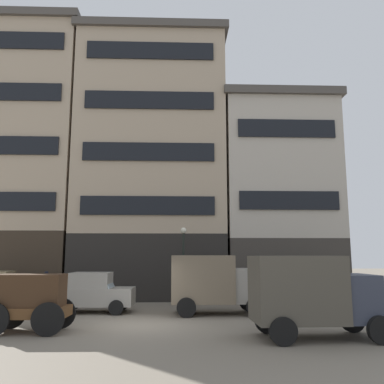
{
  "coord_description": "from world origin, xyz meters",
  "views": [
    {
      "loc": [
        1.5,
        -15.98,
        2.67
      ],
      "look_at": [
        2.14,
        2.06,
        5.49
      ],
      "focal_mm": 37.38,
      "sensor_mm": 36.0,
      "label": 1
    }
  ],
  "objects_px": {
    "cargo_wagon": "(28,299)",
    "pedestrian_officer": "(46,287)",
    "delivery_truck_far": "(215,282)",
    "sedan_parked_curb": "(314,289)",
    "delivery_truck_near": "(314,293)",
    "fire_hydrant_curbside": "(71,298)",
    "sedan_light": "(93,292)",
    "streetlamp_curbside": "(183,254)"
  },
  "relations": [
    {
      "from": "delivery_truck_near",
      "to": "pedestrian_officer",
      "type": "xyz_separation_m",
      "value": [
        -11.26,
        8.25,
        -0.44
      ]
    },
    {
      "from": "delivery_truck_near",
      "to": "pedestrian_officer",
      "type": "bearing_deg",
      "value": 143.76
    },
    {
      "from": "sedan_light",
      "to": "fire_hydrant_curbside",
      "type": "height_order",
      "value": "sedan_light"
    },
    {
      "from": "delivery_truck_far",
      "to": "sedan_parked_curb",
      "type": "bearing_deg",
      "value": 22.03
    },
    {
      "from": "delivery_truck_far",
      "to": "cargo_wagon",
      "type": "bearing_deg",
      "value": -149.7
    },
    {
      "from": "delivery_truck_far",
      "to": "pedestrian_officer",
      "type": "distance_m",
      "value": 9.01
    },
    {
      "from": "delivery_truck_far",
      "to": "sedan_light",
      "type": "bearing_deg",
      "value": 172.89
    },
    {
      "from": "cargo_wagon",
      "to": "sedan_parked_curb",
      "type": "distance_m",
      "value": 13.67
    },
    {
      "from": "sedan_parked_curb",
      "to": "pedestrian_officer",
      "type": "height_order",
      "value": "sedan_parked_curb"
    },
    {
      "from": "sedan_light",
      "to": "streetlamp_curbside",
      "type": "relative_size",
      "value": 0.91
    },
    {
      "from": "cargo_wagon",
      "to": "sedan_light",
      "type": "relative_size",
      "value": 0.78
    },
    {
      "from": "delivery_truck_near",
      "to": "sedan_parked_curb",
      "type": "xyz_separation_m",
      "value": [
        2.54,
        7.53,
        -0.51
      ]
    },
    {
      "from": "streetlamp_curbside",
      "to": "fire_hydrant_curbside",
      "type": "xyz_separation_m",
      "value": [
        -5.83,
        -0.22,
        -2.24
      ]
    },
    {
      "from": "cargo_wagon",
      "to": "sedan_parked_curb",
      "type": "height_order",
      "value": "cargo_wagon"
    },
    {
      "from": "delivery_truck_far",
      "to": "streetlamp_curbside",
      "type": "xyz_separation_m",
      "value": [
        -1.41,
        3.26,
        1.25
      ]
    },
    {
      "from": "pedestrian_officer",
      "to": "streetlamp_curbside",
      "type": "distance_m",
      "value": 7.34
    },
    {
      "from": "delivery_truck_far",
      "to": "sedan_parked_curb",
      "type": "xyz_separation_m",
      "value": [
        5.26,
        2.13,
        -0.51
      ]
    },
    {
      "from": "sedan_parked_curb",
      "to": "fire_hydrant_curbside",
      "type": "xyz_separation_m",
      "value": [
        -12.5,
        0.91,
        -0.49
      ]
    },
    {
      "from": "sedan_light",
      "to": "sedan_parked_curb",
      "type": "xyz_separation_m",
      "value": [
        10.91,
        1.42,
        0.0
      ]
    },
    {
      "from": "sedan_light",
      "to": "delivery_truck_far",
      "type": "bearing_deg",
      "value": -7.11
    },
    {
      "from": "fire_hydrant_curbside",
      "to": "delivery_truck_near",
      "type": "bearing_deg",
      "value": -40.27
    },
    {
      "from": "sedan_light",
      "to": "fire_hydrant_curbside",
      "type": "xyz_separation_m",
      "value": [
        -1.59,
        2.34,
        -0.49
      ]
    },
    {
      "from": "cargo_wagon",
      "to": "sedan_light",
      "type": "height_order",
      "value": "cargo_wagon"
    },
    {
      "from": "delivery_truck_near",
      "to": "pedestrian_officer",
      "type": "relative_size",
      "value": 2.45
    },
    {
      "from": "pedestrian_officer",
      "to": "delivery_truck_near",
      "type": "bearing_deg",
      "value": -36.24
    },
    {
      "from": "sedan_light",
      "to": "delivery_truck_near",
      "type": "bearing_deg",
      "value": -36.09
    },
    {
      "from": "cargo_wagon",
      "to": "fire_hydrant_curbside",
      "type": "distance_m",
      "value": 7.13
    },
    {
      "from": "delivery_truck_far",
      "to": "sedan_light",
      "type": "height_order",
      "value": "delivery_truck_far"
    },
    {
      "from": "cargo_wagon",
      "to": "pedestrian_officer",
      "type": "distance_m",
      "value": 7.09
    },
    {
      "from": "delivery_truck_near",
      "to": "fire_hydrant_curbside",
      "type": "bearing_deg",
      "value": 139.73
    },
    {
      "from": "sedan_light",
      "to": "fire_hydrant_curbside",
      "type": "distance_m",
      "value": 2.87
    },
    {
      "from": "delivery_truck_near",
      "to": "delivery_truck_far",
      "type": "height_order",
      "value": "same"
    },
    {
      "from": "sedan_light",
      "to": "pedestrian_officer",
      "type": "distance_m",
      "value": 3.6
    },
    {
      "from": "delivery_truck_far",
      "to": "fire_hydrant_curbside",
      "type": "distance_m",
      "value": 7.91
    },
    {
      "from": "streetlamp_curbside",
      "to": "delivery_truck_far",
      "type": "bearing_deg",
      "value": -66.71
    },
    {
      "from": "streetlamp_curbside",
      "to": "fire_hydrant_curbside",
      "type": "relative_size",
      "value": 4.96
    },
    {
      "from": "sedan_light",
      "to": "streetlamp_curbside",
      "type": "height_order",
      "value": "streetlamp_curbside"
    },
    {
      "from": "sedan_light",
      "to": "streetlamp_curbside",
      "type": "xyz_separation_m",
      "value": [
        4.24,
        2.56,
        1.76
      ]
    },
    {
      "from": "cargo_wagon",
      "to": "delivery_truck_far",
      "type": "xyz_separation_m",
      "value": [
        6.93,
        4.05,
        0.28
      ]
    },
    {
      "from": "sedan_parked_curb",
      "to": "streetlamp_curbside",
      "type": "xyz_separation_m",
      "value": [
        -6.67,
        1.14,
        1.76
      ]
    },
    {
      "from": "delivery_truck_far",
      "to": "sedan_light",
      "type": "xyz_separation_m",
      "value": [
        -5.65,
        0.7,
        -0.51
      ]
    },
    {
      "from": "streetlamp_curbside",
      "to": "fire_hydrant_curbside",
      "type": "distance_m",
      "value": 6.25
    }
  ]
}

